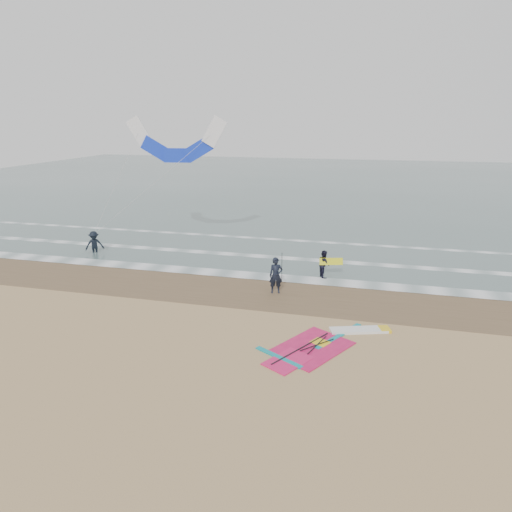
% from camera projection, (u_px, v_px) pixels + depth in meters
% --- Properties ---
extents(ground, '(120.00, 120.00, 0.00)m').
position_uv_depth(ground, '(237.00, 346.00, 17.99)').
color(ground, tan).
rests_on(ground, ground).
extents(sea_water, '(120.00, 80.00, 0.02)m').
position_uv_depth(sea_water, '(335.00, 184.00, 62.57)').
color(sea_water, '#47605E').
rests_on(sea_water, ground).
extents(wet_sand_band, '(120.00, 5.00, 0.01)m').
position_uv_depth(wet_sand_band, '(269.00, 292.00, 23.56)').
color(wet_sand_band, brown).
rests_on(wet_sand_band, ground).
extents(foam_waterline, '(120.00, 9.15, 0.02)m').
position_uv_depth(foam_waterline, '(285.00, 266.00, 27.68)').
color(foam_waterline, white).
rests_on(foam_waterline, ground).
extents(windsurf_rig, '(5.20, 4.92, 0.13)m').
position_uv_depth(windsurf_rig, '(326.00, 343.00, 18.13)').
color(windsurf_rig, white).
rests_on(windsurf_rig, ground).
extents(person_standing, '(0.79, 0.63, 1.88)m').
position_uv_depth(person_standing, '(276.00, 275.00, 23.18)').
color(person_standing, black).
rests_on(person_standing, ground).
extents(person_walking, '(0.85, 0.93, 1.56)m').
position_uv_depth(person_walking, '(324.00, 264.00, 25.54)').
color(person_walking, black).
rests_on(person_walking, ground).
extents(person_wading, '(1.35, 1.26, 1.83)m').
position_uv_depth(person_wading, '(94.00, 240.00, 30.11)').
color(person_wading, black).
rests_on(person_wading, ground).
extents(held_pole, '(0.17, 0.86, 1.82)m').
position_uv_depth(held_pole, '(282.00, 268.00, 22.99)').
color(held_pole, black).
rests_on(held_pole, ground).
extents(carried_kiteboard, '(1.30, 0.51, 0.39)m').
position_uv_depth(carried_kiteboard, '(331.00, 261.00, 25.29)').
color(carried_kiteboard, yellow).
rests_on(carried_kiteboard, ground).
extents(surf_kite, '(8.60, 2.62, 7.57)m').
position_uv_depth(surf_kite, '(176.00, 144.00, 29.42)').
color(surf_kite, white).
rests_on(surf_kite, ground).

